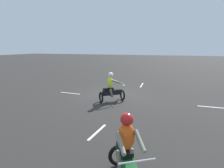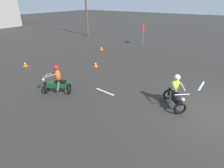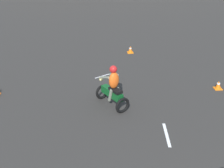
% 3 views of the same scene
% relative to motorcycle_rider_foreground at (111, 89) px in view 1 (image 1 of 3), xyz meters
% --- Properties ---
extents(ground_plane, '(120.00, 120.00, 0.00)m').
position_rel_motorcycle_rider_foreground_xyz_m(ground_plane, '(0.33, -1.30, -0.73)').
color(ground_plane, '#2D2B28').
extents(motorcycle_rider_foreground, '(1.46, 1.36, 1.66)m').
position_rel_motorcycle_rider_foreground_xyz_m(motorcycle_rider_foreground, '(0.00, 0.00, 0.00)').
color(motorcycle_rider_foreground, black).
rests_on(motorcycle_rider_foreground, ground).
extents(motorcycle_rider_background, '(1.23, 1.51, 1.66)m').
position_rel_motorcycle_rider_foreground_xyz_m(motorcycle_rider_background, '(-2.28, 5.68, 0.00)').
color(motorcycle_rider_background, black).
rests_on(motorcycle_rider_background, ground).
extents(lane_stripe_e, '(1.50, 0.17, 0.01)m').
position_rel_motorcycle_rider_foreground_xyz_m(lane_stripe_e, '(3.19, -0.81, -0.72)').
color(lane_stripe_e, silver).
rests_on(lane_stripe_e, ground).
extents(lane_stripe_n, '(0.22, 1.31, 0.01)m').
position_rel_motorcycle_rider_foreground_xyz_m(lane_stripe_n, '(-0.69, 3.65, -0.72)').
color(lane_stripe_n, silver).
rests_on(lane_stripe_n, ground).
extents(lane_stripe_w, '(1.63, 0.13, 0.01)m').
position_rel_motorcycle_rider_foreground_xyz_m(lane_stripe_w, '(-5.36, -0.69, -0.72)').
color(lane_stripe_w, silver).
rests_on(lane_stripe_w, ground).
extents(lane_stripe_s, '(0.16, 1.78, 0.01)m').
position_rel_motorcycle_rider_foreground_xyz_m(lane_stripe_s, '(-0.94, -4.88, -0.72)').
color(lane_stripe_s, silver).
rests_on(lane_stripe_s, ground).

